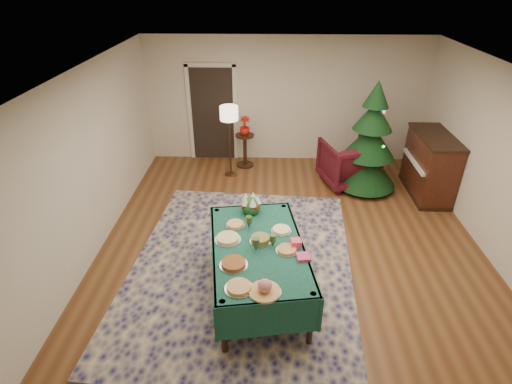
{
  "coord_description": "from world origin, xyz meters",
  "views": [
    {
      "loc": [
        -0.4,
        -4.97,
        3.88
      ],
      "look_at": [
        -0.55,
        0.11,
        1.0
      ],
      "focal_mm": 28.0,
      "sensor_mm": 36.0,
      "label": 1
    }
  ],
  "objects_px": {
    "floor_lamp": "(229,118)",
    "christmas_tree": "(370,143)",
    "gift_box": "(296,243)",
    "armchair": "(349,161)",
    "buffet_table": "(258,255)",
    "piano": "(429,166)",
    "side_table": "(245,151)",
    "potted_plant": "(245,130)"
  },
  "relations": [
    {
      "from": "floor_lamp",
      "to": "christmas_tree",
      "type": "height_order",
      "value": "christmas_tree"
    },
    {
      "from": "gift_box",
      "to": "armchair",
      "type": "relative_size",
      "value": 0.13
    },
    {
      "from": "buffet_table",
      "to": "piano",
      "type": "xyz_separation_m",
      "value": [
        3.18,
        2.83,
        -0.04
      ]
    },
    {
      "from": "armchair",
      "to": "christmas_tree",
      "type": "bearing_deg",
      "value": 132.56
    },
    {
      "from": "floor_lamp",
      "to": "piano",
      "type": "height_order",
      "value": "floor_lamp"
    },
    {
      "from": "side_table",
      "to": "piano",
      "type": "distance_m",
      "value": 3.75
    },
    {
      "from": "gift_box",
      "to": "side_table",
      "type": "relative_size",
      "value": 0.17
    },
    {
      "from": "buffet_table",
      "to": "piano",
      "type": "relative_size",
      "value": 1.56
    },
    {
      "from": "buffet_table",
      "to": "christmas_tree",
      "type": "height_order",
      "value": "christmas_tree"
    },
    {
      "from": "christmas_tree",
      "to": "floor_lamp",
      "type": "bearing_deg",
      "value": 169.96
    },
    {
      "from": "potted_plant",
      "to": "piano",
      "type": "relative_size",
      "value": 0.29
    },
    {
      "from": "buffet_table",
      "to": "potted_plant",
      "type": "distance_m",
      "value": 3.99
    },
    {
      "from": "floor_lamp",
      "to": "christmas_tree",
      "type": "bearing_deg",
      "value": -10.04
    },
    {
      "from": "side_table",
      "to": "piano",
      "type": "bearing_deg",
      "value": -17.71
    },
    {
      "from": "side_table",
      "to": "potted_plant",
      "type": "bearing_deg",
      "value": 104.04
    },
    {
      "from": "armchair",
      "to": "potted_plant",
      "type": "height_order",
      "value": "armchair"
    },
    {
      "from": "gift_box",
      "to": "piano",
      "type": "height_order",
      "value": "piano"
    },
    {
      "from": "gift_box",
      "to": "floor_lamp",
      "type": "xyz_separation_m",
      "value": [
        -1.14,
        3.5,
        0.43
      ]
    },
    {
      "from": "potted_plant",
      "to": "piano",
      "type": "distance_m",
      "value": 3.75
    },
    {
      "from": "christmas_tree",
      "to": "potted_plant",
      "type": "bearing_deg",
      "value": 158.67
    },
    {
      "from": "piano",
      "to": "christmas_tree",
      "type": "bearing_deg",
      "value": 170.54
    },
    {
      "from": "floor_lamp",
      "to": "christmas_tree",
      "type": "relative_size",
      "value": 0.7
    },
    {
      "from": "armchair",
      "to": "potted_plant",
      "type": "relative_size",
      "value": 2.48
    },
    {
      "from": "side_table",
      "to": "floor_lamp",
      "type": "bearing_deg",
      "value": -120.53
    },
    {
      "from": "buffet_table",
      "to": "potted_plant",
      "type": "bearing_deg",
      "value": 95.51
    },
    {
      "from": "armchair",
      "to": "floor_lamp",
      "type": "bearing_deg",
      "value": -23.57
    },
    {
      "from": "floor_lamp",
      "to": "potted_plant",
      "type": "bearing_deg",
      "value": 59.47
    },
    {
      "from": "piano",
      "to": "buffet_table",
      "type": "bearing_deg",
      "value": -138.34
    },
    {
      "from": "christmas_tree",
      "to": "armchair",
      "type": "bearing_deg",
      "value": 149.21
    },
    {
      "from": "buffet_table",
      "to": "floor_lamp",
      "type": "relative_size",
      "value": 1.45
    },
    {
      "from": "floor_lamp",
      "to": "side_table",
      "type": "bearing_deg",
      "value": 59.47
    },
    {
      "from": "christmas_tree",
      "to": "piano",
      "type": "distance_m",
      "value": 1.21
    },
    {
      "from": "buffet_table",
      "to": "piano",
      "type": "height_order",
      "value": "piano"
    },
    {
      "from": "armchair",
      "to": "christmas_tree",
      "type": "relative_size",
      "value": 0.47
    },
    {
      "from": "side_table",
      "to": "piano",
      "type": "height_order",
      "value": "piano"
    },
    {
      "from": "potted_plant",
      "to": "christmas_tree",
      "type": "bearing_deg",
      "value": -21.33
    },
    {
      "from": "armchair",
      "to": "side_table",
      "type": "height_order",
      "value": "armchair"
    },
    {
      "from": "buffet_table",
      "to": "armchair",
      "type": "xyz_separation_m",
      "value": [
        1.73,
        3.21,
        -0.13
      ]
    },
    {
      "from": "christmas_tree",
      "to": "piano",
      "type": "bearing_deg",
      "value": -9.46
    },
    {
      "from": "armchair",
      "to": "floor_lamp",
      "type": "xyz_separation_m",
      "value": [
        -2.39,
        0.29,
        0.77
      ]
    },
    {
      "from": "floor_lamp",
      "to": "christmas_tree",
      "type": "distance_m",
      "value": 2.76
    },
    {
      "from": "buffet_table",
      "to": "floor_lamp",
      "type": "height_order",
      "value": "floor_lamp"
    }
  ]
}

